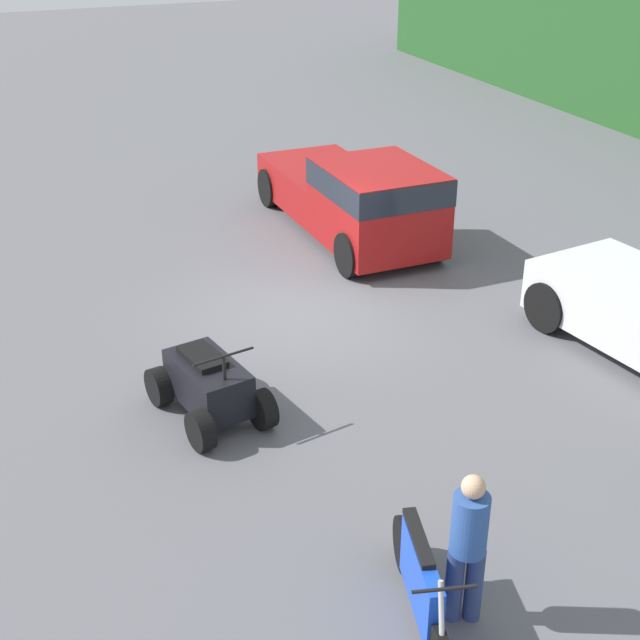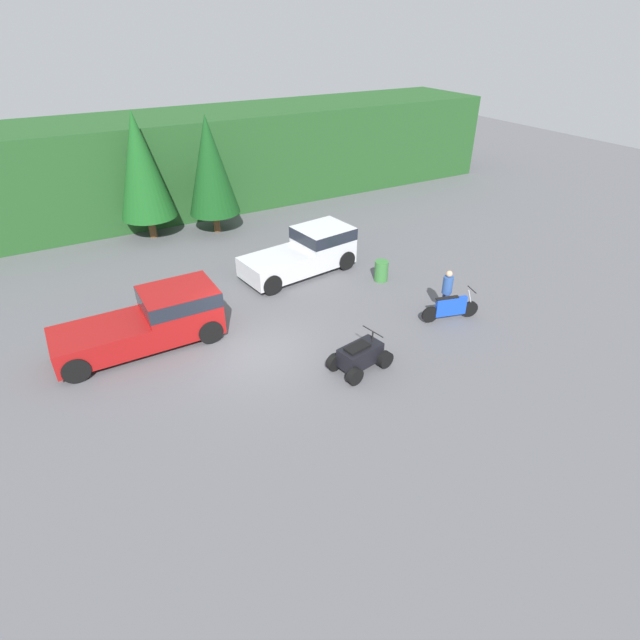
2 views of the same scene
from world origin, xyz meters
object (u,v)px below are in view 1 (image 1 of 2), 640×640
object	(u,v)px
quad_atv	(209,386)
rider_person	(468,544)
dirt_bike	(421,586)
pickup_truck_red	(357,196)

from	to	relation	value
quad_atv	rider_person	bearing A→B (deg)	4.99
dirt_bike	rider_person	distance (m)	0.67
pickup_truck_red	rider_person	bearing A→B (deg)	-19.52
dirt_bike	pickup_truck_red	bearing A→B (deg)	173.77
pickup_truck_red	rider_person	size ratio (longest dim) A/B	3.05
quad_atv	rider_person	size ratio (longest dim) A/B	1.17
pickup_truck_red	rider_person	world-z (taller)	pickup_truck_red
rider_person	pickup_truck_red	bearing A→B (deg)	-176.33
pickup_truck_red	quad_atv	xyz separation A→B (m)	(5.26, -4.71, -0.50)
dirt_bike	rider_person	world-z (taller)	rider_person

